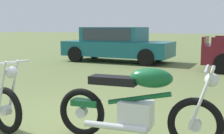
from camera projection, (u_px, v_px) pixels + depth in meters
ground_plane at (56, 129)px, 4.25m from camera, size 120.00×120.00×0.00m
motorcycle_green at (137, 106)px, 3.68m from camera, size 2.10×0.70×1.02m
car_teal at (116, 42)px, 12.41m from camera, size 4.53×2.04×1.43m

